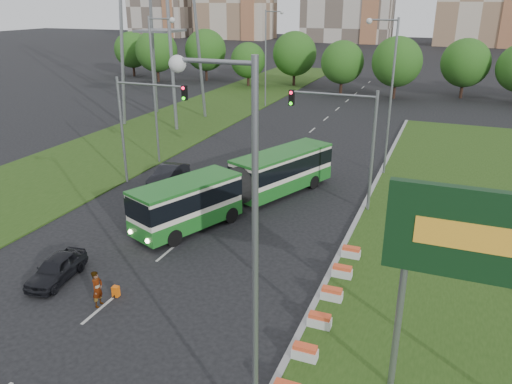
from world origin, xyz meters
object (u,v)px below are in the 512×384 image
at_px(traffic_mast_left, 139,115).
at_px(car_left_far, 168,175).
at_px(articulated_bus, 239,184).
at_px(billboard, 485,247).
at_px(car_left_near, 56,269).
at_px(traffic_mast_median, 349,131).
at_px(shopping_trolley, 116,291).
at_px(pedestrian, 97,289).

xyz_separation_m(traffic_mast_left, car_left_far, (1.71, 0.70, -4.63)).
relative_size(traffic_mast_left, articulated_bus, 0.49).
xyz_separation_m(articulated_bus, car_left_far, (-6.83, 2.14, -0.94)).
height_order(billboard, car_left_near, billboard).
bearing_deg(billboard, articulated_bus, 136.09).
bearing_deg(articulated_bus, traffic_mast_median, 42.61).
height_order(traffic_mast_median, shopping_trolley, traffic_mast_median).
height_order(traffic_mast_median, car_left_near, traffic_mast_median).
bearing_deg(pedestrian, traffic_mast_left, 20.89).
distance_m(billboard, traffic_mast_median, 17.68).
relative_size(billboard, shopping_trolley, 15.19).
height_order(traffic_mast_left, shopping_trolley, traffic_mast_left).
bearing_deg(articulated_bus, shopping_trolley, -72.79).
xyz_separation_m(car_left_near, car_left_far, (-2.09, 14.24, 0.08)).
distance_m(car_left_far, pedestrian, 16.27).
xyz_separation_m(billboard, shopping_trolley, (-15.20, 1.31, -5.90)).
height_order(billboard, shopping_trolley, billboard).
bearing_deg(traffic_mast_left, pedestrian, -63.83).
relative_size(pedestrian, shopping_trolley, 3.37).
xyz_separation_m(traffic_mast_left, car_left_near, (3.80, -13.54, -4.71)).
bearing_deg(car_left_near, shopping_trolley, -9.66).
height_order(billboard, car_left_far, billboard).
bearing_deg(articulated_bus, car_left_far, -175.04).
bearing_deg(traffic_mast_median, billboard, -64.97).
xyz_separation_m(articulated_bus, shopping_trolley, (-1.11, -12.25, -1.39)).
bearing_deg(traffic_mast_left, traffic_mast_median, 3.77).
distance_m(billboard, articulated_bus, 20.07).
relative_size(traffic_mast_median, car_left_near, 2.13).
xyz_separation_m(billboard, traffic_mast_median, (-7.47, 16.00, -0.81)).
height_order(traffic_mast_left, car_left_near, traffic_mast_left).
bearing_deg(traffic_mast_median, articulated_bus, -159.76).
bearing_deg(car_left_far, shopping_trolley, -70.77).
bearing_deg(car_left_far, traffic_mast_left, -160.21).
distance_m(billboard, traffic_mast_left, 27.16).
bearing_deg(car_left_far, billboard, -39.35).
relative_size(billboard, car_left_far, 1.84).
height_order(billboard, traffic_mast_left, same).
bearing_deg(billboard, pedestrian, 178.57).
distance_m(billboard, shopping_trolley, 16.35).
relative_size(car_left_far, pedestrian, 2.45).
xyz_separation_m(traffic_mast_left, shopping_trolley, (7.43, -13.69, -5.09)).
height_order(articulated_bus, shopping_trolley, articulated_bus).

